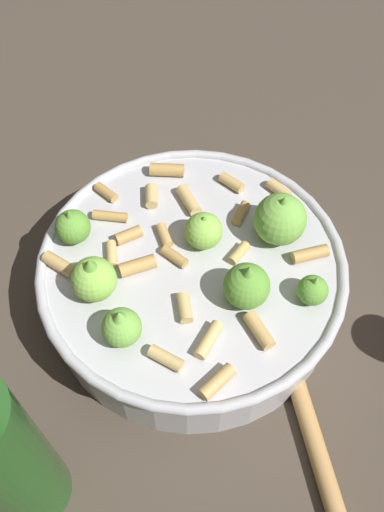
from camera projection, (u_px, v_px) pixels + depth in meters
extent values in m
plane|color=#42382D|center=(192.00, 297.00, 0.54)|extent=(2.40, 2.40, 0.00)
cylinder|color=#B7B7BC|center=(192.00, 281.00, 0.52)|extent=(0.27, 0.27, 0.06)
torus|color=#B7B7BC|center=(192.00, 262.00, 0.49)|extent=(0.28, 0.28, 0.01)
sphere|color=#75B247|center=(122.00, 328.00, 0.44)|extent=(0.03, 0.03, 0.03)
cone|color=#75B247|center=(119.00, 317.00, 0.42)|extent=(0.02, 0.02, 0.01)
sphere|color=#609E38|center=(247.00, 286.00, 0.45)|extent=(0.04, 0.04, 0.04)
cone|color=#609E38|center=(249.00, 273.00, 0.44)|extent=(0.02, 0.02, 0.02)
sphere|color=#8CC64C|center=(204.00, 231.00, 0.49)|extent=(0.03, 0.03, 0.03)
cone|color=#609E38|center=(204.00, 220.00, 0.48)|extent=(0.01, 0.01, 0.01)
sphere|color=#8CC64C|center=(94.00, 279.00, 0.46)|extent=(0.04, 0.04, 0.04)
cone|color=#609E38|center=(90.00, 266.00, 0.44)|extent=(0.02, 0.02, 0.02)
sphere|color=#75B247|center=(280.00, 219.00, 0.49)|extent=(0.05, 0.05, 0.05)
cone|color=#609E38|center=(284.00, 203.00, 0.47)|extent=(0.02, 0.02, 0.02)
sphere|color=#609E38|center=(313.00, 290.00, 0.46)|extent=(0.03, 0.03, 0.03)
cone|color=#75B247|center=(316.00, 281.00, 0.45)|extent=(0.01, 0.01, 0.01)
sphere|color=#609E38|center=(73.00, 227.00, 0.49)|extent=(0.03, 0.03, 0.03)
cone|color=#609E38|center=(69.00, 215.00, 0.48)|extent=(0.01, 0.01, 0.01)
cylinder|color=tan|center=(151.00, 196.00, 0.53)|extent=(0.01, 0.02, 0.01)
cylinder|color=tan|center=(232.00, 182.00, 0.54)|extent=(0.02, 0.03, 0.01)
cylinder|color=tan|center=(241.00, 213.00, 0.52)|extent=(0.02, 0.03, 0.01)
cylinder|color=tan|center=(211.00, 340.00, 0.44)|extent=(0.03, 0.03, 0.01)
cylinder|color=tan|center=(189.00, 200.00, 0.53)|extent=(0.02, 0.03, 0.01)
cylinder|color=tan|center=(110.00, 216.00, 0.52)|extent=(0.03, 0.02, 0.01)
cylinder|color=tan|center=(259.00, 330.00, 0.45)|extent=(0.02, 0.03, 0.01)
cylinder|color=tan|center=(164.00, 235.00, 0.50)|extent=(0.01, 0.03, 0.01)
cylinder|color=tan|center=(310.00, 254.00, 0.49)|extent=(0.03, 0.02, 0.01)
cylinder|color=tan|center=(166.00, 358.00, 0.43)|extent=(0.03, 0.03, 0.01)
cylinder|color=tan|center=(129.00, 235.00, 0.50)|extent=(0.03, 0.02, 0.01)
cylinder|color=tan|center=(239.00, 254.00, 0.49)|extent=(0.02, 0.02, 0.01)
cylinder|color=tan|center=(60.00, 264.00, 0.48)|extent=(0.03, 0.03, 0.01)
cylinder|color=tan|center=(167.00, 170.00, 0.55)|extent=(0.04, 0.02, 0.01)
cylinder|color=tan|center=(175.00, 256.00, 0.49)|extent=(0.02, 0.03, 0.01)
cylinder|color=tan|center=(279.00, 189.00, 0.53)|extent=(0.02, 0.03, 0.01)
cylinder|color=tan|center=(185.00, 308.00, 0.46)|extent=(0.01, 0.03, 0.01)
cylinder|color=tan|center=(106.00, 192.00, 0.53)|extent=(0.02, 0.02, 0.01)
cylinder|color=tan|center=(213.00, 382.00, 0.42)|extent=(0.03, 0.03, 0.01)
cylinder|color=tan|center=(112.00, 254.00, 0.49)|extent=(0.01, 0.03, 0.01)
cylinder|color=tan|center=(137.00, 262.00, 0.48)|extent=(0.03, 0.02, 0.01)
cylinder|color=#1E4C19|center=(3.00, 460.00, 0.37)|extent=(0.06, 0.06, 0.18)
cylinder|color=#B2844C|center=(311.00, 432.00, 0.46)|extent=(0.02, 0.19, 0.02)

